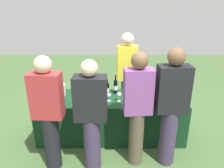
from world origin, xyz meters
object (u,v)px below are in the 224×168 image
(wine_bottle_0, at_px, (108,89))
(guest_0, at_px, (49,111))
(wine_bottle_3, at_px, (146,90))
(wine_glass_3, at_px, (129,97))
(wine_bottle_1, at_px, (116,87))
(server_pouring, at_px, (128,74))
(ice_bucket, at_px, (60,90))
(wine_bottle_2, at_px, (129,88))
(wine_glass_0, at_px, (79,96))
(wine_bottle_4, at_px, (154,89))
(wine_glass_1, at_px, (110,95))
(menu_board, at_px, (159,92))
(wine_glass_5, at_px, (153,97))
(wine_glass_2, at_px, (120,95))
(guest_1, at_px, (92,114))
(guest_2, at_px, (138,107))
(guest_3, at_px, (172,106))
(wine_glass_4, at_px, (138,96))

(wine_bottle_0, height_order, guest_0, guest_0)
(wine_bottle_3, bearing_deg, wine_glass_3, -141.72)
(wine_bottle_1, relative_size, server_pouring, 0.19)
(wine_bottle_3, relative_size, ice_bucket, 1.50)
(wine_bottle_2, height_order, wine_glass_0, wine_bottle_2)
(wine_bottle_1, relative_size, wine_bottle_4, 1.06)
(wine_glass_1, xyz_separation_m, wine_glass_3, (0.30, -0.07, 0.00))
(server_pouring, height_order, menu_board, server_pouring)
(wine_glass_1, distance_m, wine_glass_5, 0.69)
(wine_glass_1, bearing_deg, wine_bottle_2, 41.96)
(wine_glass_2, height_order, menu_board, wine_glass_2)
(ice_bucket, bearing_deg, guest_1, -54.68)
(guest_2, relative_size, guest_3, 0.97)
(ice_bucket, bearing_deg, wine_bottle_4, 0.49)
(wine_bottle_1, height_order, menu_board, wine_bottle_1)
(server_pouring, xyz_separation_m, guest_1, (-0.55, -1.35, -0.10))
(ice_bucket, bearing_deg, wine_bottle_0, 2.22)
(wine_bottle_1, xyz_separation_m, wine_glass_3, (0.19, -0.38, -0.02))
(wine_bottle_2, bearing_deg, guest_3, -59.03)
(wine_glass_4, bearing_deg, guest_3, -53.11)
(wine_bottle_1, bearing_deg, wine_bottle_3, -15.04)
(wine_glass_1, height_order, server_pouring, server_pouring)
(server_pouring, bearing_deg, wine_glass_0, 37.15)
(guest_2, bearing_deg, guest_1, -175.07)
(wine_glass_3, distance_m, wine_glass_4, 0.16)
(wine_bottle_3, relative_size, menu_board, 0.40)
(wine_bottle_4, relative_size, wine_glass_4, 2.20)
(guest_2, relative_size, menu_board, 2.02)
(wine_bottle_3, bearing_deg, menu_board, 64.36)
(wine_glass_0, height_order, ice_bucket, ice_bucket)
(server_pouring, bearing_deg, wine_bottle_3, 115.89)
(wine_glass_5, xyz_separation_m, guest_2, (-0.29, -0.50, 0.09))
(guest_0, height_order, guest_2, guest_2)
(ice_bucket, xyz_separation_m, guest_3, (1.70, -0.78, 0.10))
(wine_glass_0, distance_m, guest_2, 1.04)
(wine_glass_1, relative_size, wine_glass_5, 0.98)
(wine_glass_0, xyz_separation_m, guest_3, (1.34, -0.54, 0.11))
(wine_bottle_0, bearing_deg, menu_board, 37.74)
(wine_glass_5, relative_size, server_pouring, 0.08)
(menu_board, bearing_deg, server_pouring, -143.90)
(wine_bottle_0, relative_size, guest_3, 0.18)
(guest_3, xyz_separation_m, menu_board, (0.19, 1.64, -0.52))
(guest_1, bearing_deg, wine_glass_2, 61.51)
(wine_bottle_1, relative_size, wine_glass_5, 2.42)
(guest_3, bearing_deg, wine_glass_4, 123.85)
(wine_bottle_4, height_order, wine_glass_1, wine_bottle_4)
(wine_bottle_2, xyz_separation_m, wine_glass_5, (0.36, -0.37, -0.01))
(wine_bottle_2, height_order, wine_glass_1, wine_bottle_2)
(wine_bottle_0, relative_size, server_pouring, 0.18)
(wine_bottle_2, relative_size, guest_3, 0.18)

